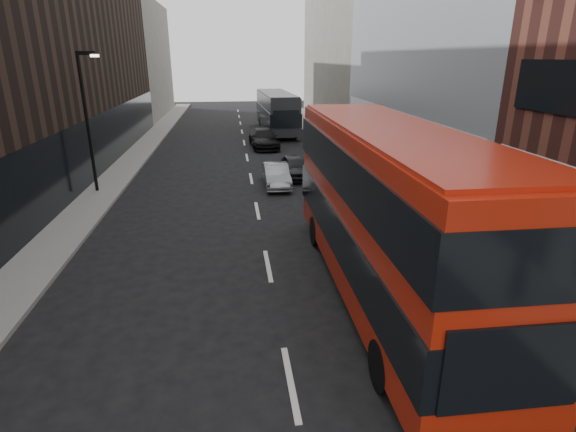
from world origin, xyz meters
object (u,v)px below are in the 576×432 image
object	(u,v)px
street_lamp	(88,114)
car_b	(276,175)
red_bus	(387,206)
car_a	(295,167)
grey_bus	(277,111)
car_c	(264,138)

from	to	relation	value
street_lamp	car_b	size ratio (longest dim) A/B	1.82
red_bus	car_a	bearing A→B (deg)	92.79
red_bus	grey_bus	distance (m)	31.63
car_a	car_c	size ratio (longest dim) A/B	0.76
car_a	grey_bus	bearing A→B (deg)	85.55
street_lamp	car_b	distance (m)	10.19
street_lamp	car_c	size ratio (longest dim) A/B	1.39
car_a	car_c	world-z (taller)	car_c
car_a	car_c	xyz separation A→B (m)	(-1.16, 9.62, 0.08)
red_bus	car_b	bearing A→B (deg)	99.13
grey_bus	street_lamp	bearing A→B (deg)	-123.19
street_lamp	car_b	xyz separation A→B (m)	(9.55, 0.15, -3.55)
grey_bus	car_c	distance (m)	7.92
grey_bus	red_bus	bearing A→B (deg)	-92.30
red_bus	car_b	world-z (taller)	red_bus
car_b	car_c	xyz separation A→B (m)	(0.16, 11.48, 0.10)
red_bus	car_a	distance (m)	14.58
grey_bus	car_c	xyz separation A→B (m)	(-1.83, -7.60, -1.26)
grey_bus	car_b	distance (m)	19.23
car_b	street_lamp	bearing A→B (deg)	-179.43
red_bus	street_lamp	bearing A→B (deg)	133.19
grey_bus	car_a	bearing A→B (deg)	-94.42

